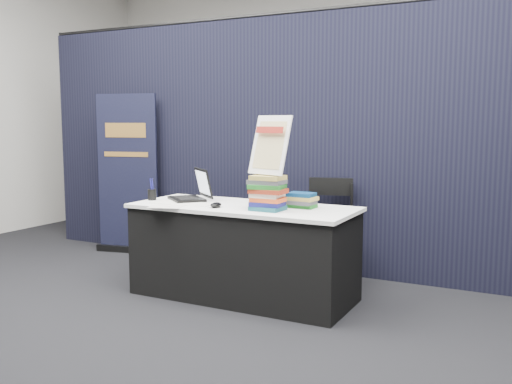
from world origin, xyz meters
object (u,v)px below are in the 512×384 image
object	(u,v)px
book_stack_short	(301,200)
info_sign	(270,146)
display_table	(243,251)
pullup_banner	(128,183)
book_stack_tall	(268,193)
stacking_chair	(324,225)
laptop	(190,192)

from	to	relation	value
book_stack_short	info_sign	xyz separation A→B (m)	(-0.17, -0.20, 0.43)
display_table	info_sign	distance (m)	0.91
info_sign	pullup_banner	world-z (taller)	pullup_banner
book_stack_tall	book_stack_short	distance (m)	0.30
display_table	pullup_banner	size ratio (longest dim) A/B	1.05
stacking_chair	book_stack_short	bearing A→B (deg)	-100.82
book_stack_tall	laptop	bearing A→B (deg)	165.47
info_sign	stacking_chair	distance (m)	1.11
laptop	pullup_banner	size ratio (longest dim) A/B	0.28
display_table	info_sign	bearing A→B (deg)	-19.02
book_stack_short	pullup_banner	bearing A→B (deg)	162.66
pullup_banner	stacking_chair	size ratio (longest dim) A/B	1.87
book_stack_short	pullup_banner	xyz separation A→B (m)	(-2.34, 0.73, -0.05)
display_table	stacking_chair	xyz separation A→B (m)	(0.41, 0.73, 0.13)
book_stack_tall	book_stack_short	world-z (taller)	book_stack_tall
laptop	book_stack_short	bearing A→B (deg)	40.99
book_stack_short	pullup_banner	distance (m)	2.45
laptop	book_stack_short	world-z (taller)	laptop
display_table	stacking_chair	distance (m)	0.85
laptop	info_sign	world-z (taller)	info_sign
book_stack_short	stacking_chair	world-z (taller)	stacking_chair
display_table	pullup_banner	bearing A→B (deg)	156.04
display_table	laptop	distance (m)	0.73
display_table	book_stack_tall	bearing A→B (deg)	-24.32
book_stack_short	stacking_chair	size ratio (longest dim) A/B	0.23
info_sign	pullup_banner	bearing A→B (deg)	173.30
stacking_chair	info_sign	bearing A→B (deg)	-113.70
laptop	info_sign	bearing A→B (deg)	27.73
laptop	book_stack_tall	distance (m)	0.89
info_sign	pullup_banner	distance (m)	2.40
book_stack_short	info_sign	size ratio (longest dim) A/B	0.46
info_sign	pullup_banner	xyz separation A→B (m)	(-2.16, 0.93, -0.48)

